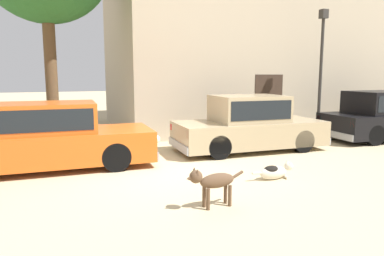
% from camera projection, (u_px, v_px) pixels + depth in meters
% --- Properties ---
extents(ground_plane, '(80.00, 80.00, 0.00)m').
position_uv_depth(ground_plane, '(166.00, 172.00, 7.76)').
color(ground_plane, tan).
extents(parked_sedan_nearest, '(4.68, 1.83, 1.48)m').
position_uv_depth(parked_sedan_nearest, '(50.00, 136.00, 7.96)').
color(parked_sedan_nearest, '#D15619').
rests_on(parked_sedan_nearest, ground_plane).
extents(parked_sedan_second, '(4.32, 1.84, 1.53)m').
position_uv_depth(parked_sedan_second, '(249.00, 124.00, 9.91)').
color(parked_sedan_second, tan).
rests_on(parked_sedan_second, ground_plane).
extents(apartment_block, '(13.53, 6.27, 9.64)m').
position_uv_depth(apartment_block, '(271.00, 11.00, 15.54)').
color(apartment_block, tan).
rests_on(apartment_block, ground_plane).
extents(stray_dog_spotted, '(1.03, 0.24, 0.68)m').
position_uv_depth(stray_dog_spotted, '(212.00, 181.00, 5.62)').
color(stray_dog_spotted, brown).
rests_on(stray_dog_spotted, ground_plane).
extents(stray_dog_tan, '(0.98, 0.23, 0.36)m').
position_uv_depth(stray_dog_tan, '(275.00, 171.00, 7.20)').
color(stray_dog_tan, beige).
rests_on(stray_dog_tan, ground_plane).
extents(street_lamp, '(0.22, 0.22, 4.15)m').
position_uv_depth(street_lamp, '(321.00, 58.00, 11.59)').
color(street_lamp, '#2D2B28').
rests_on(street_lamp, ground_plane).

